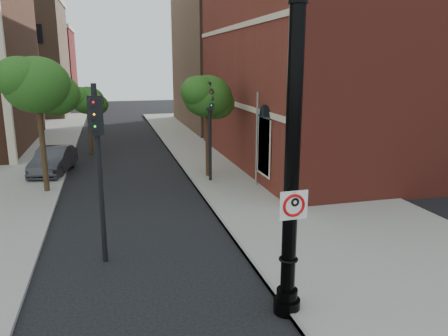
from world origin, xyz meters
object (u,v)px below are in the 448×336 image
object	(u,v)px
lamppost	(292,171)
parked_car	(53,161)
traffic_signal_right	(210,116)
no_parking_sign	(294,205)
traffic_signal_left	(97,145)

from	to	relation	value
lamppost	parked_car	bearing A→B (deg)	113.54
traffic_signal_right	no_parking_sign	bearing A→B (deg)	-76.72
lamppost	parked_car	size ratio (longest dim) A/B	1.73
lamppost	traffic_signal_left	size ratio (longest dim) A/B	1.43
no_parking_sign	parked_car	xyz separation A→B (m)	(-6.68, 15.53, -1.99)
lamppost	traffic_signal_left	world-z (taller)	lamppost
no_parking_sign	parked_car	size ratio (longest dim) A/B	0.15
parked_car	traffic_signal_left	size ratio (longest dim) A/B	0.83
lamppost	traffic_signal_left	distance (m)	5.64
parked_car	traffic_signal_right	distance (m)	8.84
no_parking_sign	traffic_signal_right	distance (m)	11.74
lamppost	traffic_signal_left	xyz separation A→B (m)	(-4.10, 3.87, 0.06)
lamppost	traffic_signal_right	bearing A→B (deg)	85.70
no_parking_sign	traffic_signal_right	bearing A→B (deg)	84.17
no_parking_sign	traffic_signal_left	distance (m)	5.82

